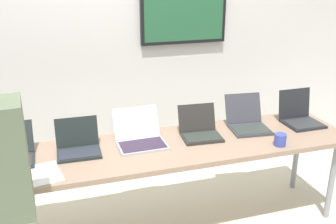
# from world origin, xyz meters

# --- Properties ---
(back_wall) EXTENTS (8.00, 0.11, 2.47)m
(back_wall) POSITION_xyz_m (0.02, 1.13, 1.25)
(back_wall) COLOR silver
(back_wall) RESTS_ON ground
(workbench) EXTENTS (3.22, 0.70, 0.76)m
(workbench) POSITION_xyz_m (0.00, 0.00, 0.71)
(workbench) COLOR #917560
(workbench) RESTS_ON ground
(laptop_station_0) EXTENTS (0.34, 0.36, 0.23)m
(laptop_station_0) POSITION_xyz_m (-0.97, 0.10, 0.81)
(laptop_station_0) COLOR black
(laptop_station_0) RESTS_ON workbench
(laptop_station_1) EXTENTS (0.32, 0.28, 0.23)m
(laptop_station_1) POSITION_xyz_m (-0.50, 0.09, 0.81)
(laptop_station_1) COLOR #1E2726
(laptop_station_1) RESTS_ON workbench
(laptop_station_2) EXTENTS (0.37, 0.38, 0.24)m
(laptop_station_2) POSITION_xyz_m (-0.04, 0.10, 0.81)
(laptop_station_2) COLOR #B1B3BC
(laptop_station_2) RESTS_ON workbench
(laptop_station_3) EXTENTS (0.33, 0.32, 0.23)m
(laptop_station_3) POSITION_xyz_m (0.45, 0.09, 0.81)
(laptop_station_3) COLOR #282723
(laptop_station_3) RESTS_ON workbench
(laptop_station_4) EXTENTS (0.35, 0.39, 0.26)m
(laptop_station_4) POSITION_xyz_m (0.89, 0.13, 0.81)
(laptop_station_4) COLOR #393A40
(laptop_station_4) RESTS_ON workbench
(laptop_station_5) EXTENTS (0.31, 0.31, 0.28)m
(laptop_station_5) POSITION_xyz_m (1.38, 0.10, 0.82)
(laptop_station_5) COLOR black
(laptop_station_5) RESTS_ON workbench
(coffee_mug) EXTENTS (0.09, 0.09, 0.09)m
(coffee_mug) POSITION_xyz_m (0.97, -0.25, 0.80)
(coffee_mug) COLOR #3745A2
(coffee_mug) RESTS_ON workbench
(paper_sheet) EXTENTS (0.26, 0.33, 0.00)m
(paper_sheet) POSITION_xyz_m (-0.75, -0.17, 0.76)
(paper_sheet) COLOR white
(paper_sheet) RESTS_ON workbench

